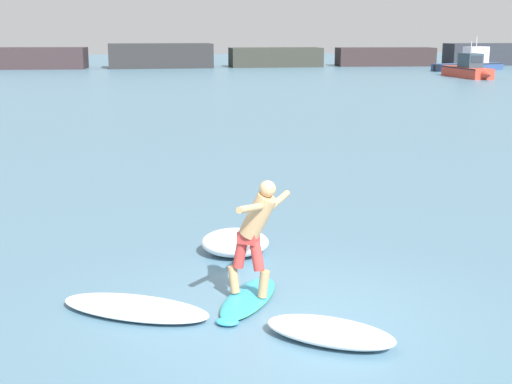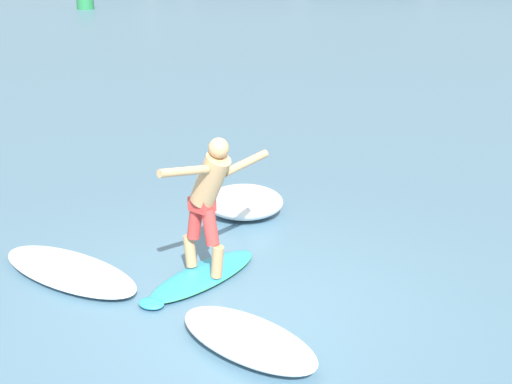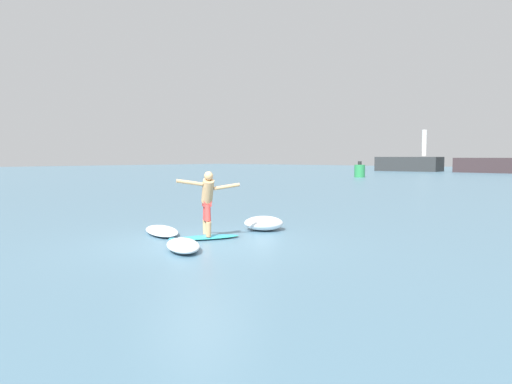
% 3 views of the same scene
% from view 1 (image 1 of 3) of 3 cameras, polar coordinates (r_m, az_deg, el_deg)
% --- Properties ---
extents(ground_plane, '(200.00, 200.00, 0.00)m').
position_cam_1_polar(ground_plane, '(9.44, 2.36, -9.91)').
color(ground_plane, slate).
extents(rock_jetty_breakwater, '(65.80, 4.60, 5.96)m').
position_cam_1_polar(rock_jetty_breakwater, '(70.83, -4.27, 10.76)').
color(rock_jetty_breakwater, '#2B2E2F').
rests_on(rock_jetty_breakwater, ground).
extents(surfboard, '(1.27, 1.84, 0.22)m').
position_cam_1_polar(surfboard, '(9.90, -0.65, -8.52)').
color(surfboard, '#2EA0C5').
rests_on(surfboard, ground).
extents(surfer, '(0.97, 1.37, 1.64)m').
position_cam_1_polar(surfer, '(9.56, 0.01, -2.91)').
color(surfer, tan).
rests_on(surfer, surfboard).
extents(fishing_boat_near_jetty, '(8.47, 3.95, 3.00)m').
position_cam_1_polar(fishing_boat_near_jetty, '(68.42, 16.85, 9.85)').
color(fishing_boat_near_jetty, navy).
rests_on(fishing_boat_near_jetty, ground).
extents(small_boat_offshore, '(1.67, 7.09, 2.75)m').
position_cam_1_polar(small_boat_offshore, '(58.05, 16.65, 9.38)').
color(small_boat_offshore, '#C93E2C').
rests_on(small_boat_offshore, ground).
extents(wave_foam_at_tail, '(1.55, 1.55, 0.40)m').
position_cam_1_polar(wave_foam_at_tail, '(11.88, -1.69, -4.05)').
color(wave_foam_at_tail, white).
rests_on(wave_foam_at_tail, ground).
extents(wave_foam_at_nose, '(2.22, 1.68, 0.17)m').
position_cam_1_polar(wave_foam_at_nose, '(9.62, -9.65, -9.12)').
color(wave_foam_at_nose, white).
rests_on(wave_foam_at_nose, ground).
extents(wave_foam_beside, '(1.73, 1.49, 0.24)m').
position_cam_1_polar(wave_foam_beside, '(8.74, 5.93, -11.07)').
color(wave_foam_beside, white).
rests_on(wave_foam_beside, ground).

